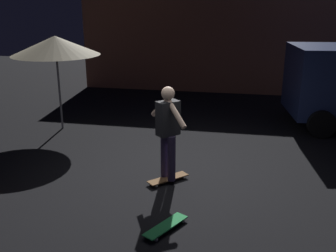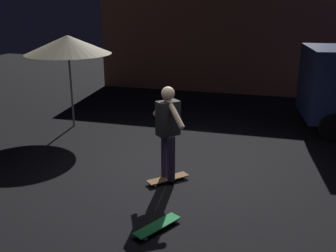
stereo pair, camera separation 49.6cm
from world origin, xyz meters
The scene contains 6 objects.
ground_plane centered at (0.00, 0.00, 0.00)m, with size 28.00×28.00×0.00m, color black.
low_building centered at (0.89, 8.72, 1.60)m, with size 10.85×3.36×3.21m.
patio_umbrella centered at (-3.26, 2.31, 2.07)m, with size 2.10×2.10×2.30m.
skateboard_ridden centered at (-0.05, -0.16, 0.06)m, with size 0.69×0.70×0.07m.
skateboard_spare centered at (0.21, -1.68, 0.06)m, with size 0.55×0.78×0.07m.
skater centered at (-0.05, -0.16, 1.04)m, with size 0.76×0.75×1.67m.
Camera 2 is at (1.65, -6.30, 3.12)m, focal length 41.74 mm.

